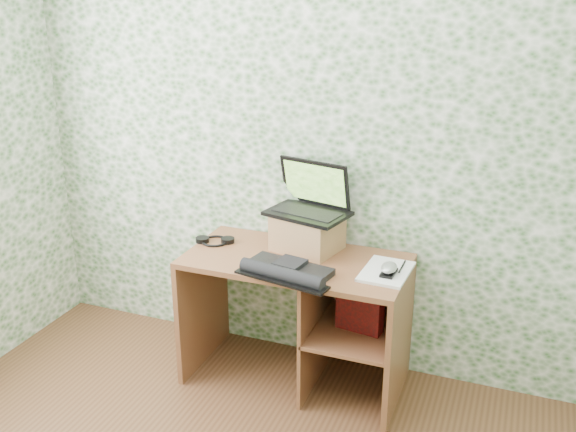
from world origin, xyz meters
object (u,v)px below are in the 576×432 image
at_px(notepad, 386,272).
at_px(keyboard, 286,271).
at_px(riser, 307,232).
at_px(desk, 311,303).
at_px(laptop, 310,201).

bearing_deg(notepad, keyboard, -153.08).
bearing_deg(riser, notepad, -17.24).
bearing_deg(desk, laptop, 111.80).
xyz_separation_m(riser, keyboard, (0.01, -0.36, -0.08)).
relative_size(desk, laptop, 2.50).
bearing_deg(notepad, desk, 178.33).
distance_m(riser, notepad, 0.51).
bearing_deg(desk, notepad, -4.64).
bearing_deg(keyboard, notepad, 34.26).
relative_size(laptop, keyboard, 0.93).
distance_m(desk, keyboard, 0.38).
bearing_deg(riser, laptop, 90.00).
distance_m(desk, laptop, 0.56).
height_order(desk, notepad, notepad).
bearing_deg(desk, keyboard, -102.07).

